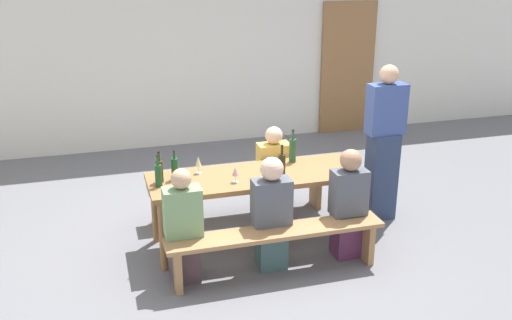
# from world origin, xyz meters

# --- Properties ---
(ground_plane) EXTENTS (24.00, 24.00, 0.00)m
(ground_plane) POSITION_xyz_m (0.00, 0.00, 0.00)
(ground_plane) COLOR slate
(back_wall) EXTENTS (14.00, 0.20, 3.20)m
(back_wall) POSITION_xyz_m (0.00, 3.47, 1.60)
(back_wall) COLOR silver
(back_wall) RESTS_ON ground
(wooden_door) EXTENTS (0.90, 0.06, 2.10)m
(wooden_door) POSITION_xyz_m (2.50, 3.33, 1.05)
(wooden_door) COLOR olive
(wooden_door) RESTS_ON ground
(tasting_table) EXTENTS (2.14, 0.72, 0.75)m
(tasting_table) POSITION_xyz_m (0.00, 0.00, 0.67)
(tasting_table) COLOR olive
(tasting_table) RESTS_ON ground
(bench_near) EXTENTS (2.04, 0.30, 0.45)m
(bench_near) POSITION_xyz_m (0.00, -0.66, 0.36)
(bench_near) COLOR #9E7247
(bench_near) RESTS_ON ground
(bench_far) EXTENTS (2.04, 0.30, 0.45)m
(bench_far) POSITION_xyz_m (0.00, 0.66, 0.36)
(bench_far) COLOR #9E7247
(bench_far) RESTS_ON ground
(wine_bottle_0) EXTENTS (0.07, 0.07, 0.34)m
(wine_bottle_0) POSITION_xyz_m (0.21, -0.17, 0.88)
(wine_bottle_0) COLOR #332814
(wine_bottle_0) RESTS_ON tasting_table
(wine_bottle_1) EXTENTS (0.07, 0.07, 0.35)m
(wine_bottle_1) POSITION_xyz_m (0.47, 0.23, 0.88)
(wine_bottle_1) COLOR #234C2D
(wine_bottle_1) RESTS_ON tasting_table
(wine_bottle_2) EXTENTS (0.07, 0.07, 0.32)m
(wine_bottle_2) POSITION_xyz_m (-0.97, -0.04, 0.87)
(wine_bottle_2) COLOR #194723
(wine_bottle_2) RESTS_ON tasting_table
(wine_bottle_3) EXTENTS (0.07, 0.07, 0.30)m
(wine_bottle_3) POSITION_xyz_m (-0.79, 0.09, 0.86)
(wine_bottle_3) COLOR #194723
(wine_bottle_3) RESTS_ON tasting_table
(wine_bottle_4) EXTENTS (0.07, 0.07, 0.31)m
(wine_bottle_4) POSITION_xyz_m (-0.94, 0.06, 0.87)
(wine_bottle_4) COLOR #332814
(wine_bottle_4) RESTS_ON tasting_table
(wine_glass_0) EXTENTS (0.07, 0.07, 0.15)m
(wine_glass_0) POSITION_xyz_m (-0.25, -0.15, 0.86)
(wine_glass_0) COLOR silver
(wine_glass_0) RESTS_ON tasting_table
(wine_glass_1) EXTENTS (0.06, 0.06, 0.18)m
(wine_glass_1) POSITION_xyz_m (-0.54, 0.18, 0.87)
(wine_glass_1) COLOR silver
(wine_glass_1) RESTS_ON tasting_table
(wine_glass_2) EXTENTS (0.06, 0.06, 0.17)m
(wine_glass_2) POSITION_xyz_m (0.15, 0.08, 0.86)
(wine_glass_2) COLOR silver
(wine_glass_2) RESTS_ON tasting_table
(seated_guest_near_0) EXTENTS (0.34, 0.24, 1.08)m
(seated_guest_near_0) POSITION_xyz_m (-0.82, -0.51, 0.51)
(seated_guest_near_0) COLOR #4E3A40
(seated_guest_near_0) RESTS_ON ground
(seated_guest_near_1) EXTENTS (0.36, 0.24, 1.10)m
(seated_guest_near_1) POSITION_xyz_m (-0.00, -0.51, 0.53)
(seated_guest_near_1) COLOR #3B5859
(seated_guest_near_1) RESTS_ON ground
(seated_guest_near_2) EXTENTS (0.34, 0.24, 1.10)m
(seated_guest_near_2) POSITION_xyz_m (0.78, -0.51, 0.53)
(seated_guest_near_2) COLOR #58294A
(seated_guest_near_2) RESTS_ON ground
(seated_guest_far_0) EXTENTS (0.35, 0.24, 1.06)m
(seated_guest_far_0) POSITION_xyz_m (0.35, 0.51, 0.50)
(seated_guest_far_0) COLOR #4F4469
(seated_guest_far_0) RESTS_ON ground
(standing_host) EXTENTS (0.41, 0.24, 1.73)m
(standing_host) POSITION_xyz_m (1.50, 0.19, 0.84)
(standing_host) COLOR navy
(standing_host) RESTS_ON ground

